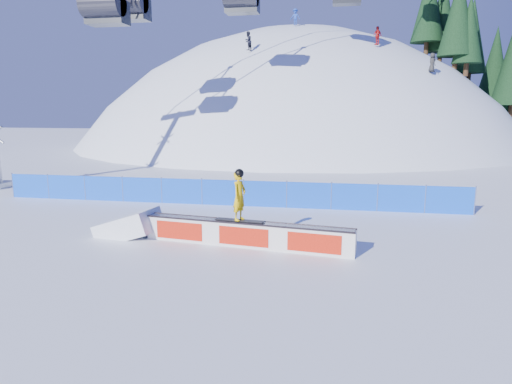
# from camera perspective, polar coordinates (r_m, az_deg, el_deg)

# --- Properties ---
(ground) EXTENTS (160.00, 160.00, 0.00)m
(ground) POSITION_cam_1_polar(r_m,az_deg,el_deg) (17.20, -7.94, -4.73)
(ground) COLOR white
(ground) RESTS_ON ground
(snow_hill) EXTENTS (64.00, 64.00, 64.00)m
(snow_hill) POSITION_cam_1_polar(r_m,az_deg,el_deg) (62.18, 4.90, -10.81)
(snow_hill) COLOR white
(snow_hill) RESTS_ON ground
(safety_fence) EXTENTS (22.05, 0.05, 1.30)m
(safety_fence) POSITION_cam_1_polar(r_m,az_deg,el_deg) (21.27, -4.19, -0.07)
(safety_fence) COLOR blue
(safety_fence) RESTS_ON ground
(rail_box) EXTENTS (7.08, 1.45, 0.85)m
(rail_box) POSITION_cam_1_polar(r_m,az_deg,el_deg) (14.94, -1.30, -5.29)
(rail_box) COLOR silver
(rail_box) RESTS_ON ground
(snow_ramp) EXTENTS (2.39, 1.68, 1.39)m
(snow_ramp) POSITION_cam_1_polar(r_m,az_deg,el_deg) (17.00, -15.56, -5.20)
(snow_ramp) COLOR white
(snow_ramp) RESTS_ON ground
(snowboarder) EXTENTS (1.67, 0.67, 1.72)m
(snowboarder) POSITION_cam_1_polar(r_m,az_deg,el_deg) (14.72, -2.09, -0.44)
(snowboarder) COLOR black
(snowboarder) RESTS_ON rail_box
(distant_skiers) EXTENTS (17.02, 9.05, 7.07)m
(distant_skiers) POSITION_cam_1_polar(r_m,az_deg,el_deg) (46.19, 8.88, 18.78)
(distant_skiers) COLOR black
(distant_skiers) RESTS_ON ground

